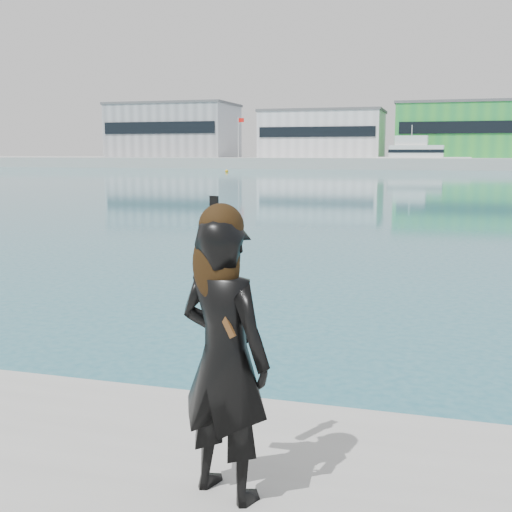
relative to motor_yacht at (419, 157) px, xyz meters
The scene contains 8 objects.
far_quay 17.33m from the motor_yacht, 82.75° to the left, with size 320.00×40.00×2.00m, color #9E9E99.
warehouse_grey_left 55.23m from the motor_yacht, 164.02° to the left, with size 26.52×16.36×11.50m.
warehouse_white 25.35m from the motor_yacht, 142.65° to the left, with size 24.48×15.35×9.50m.
warehouse_green 18.93m from the motor_yacht, 56.06° to the left, with size 30.60×16.36×10.50m.
flagpole_left 36.90m from the motor_yacht, 167.15° to the left, with size 1.28×0.16×8.00m.
motor_yacht is the anchor object (origin of this frame).
buoy_far 36.24m from the motor_yacht, 139.92° to the right, with size 0.50×0.50×0.50m, color #FEAB0D.
woman 113.49m from the motor_yacht, 88.55° to the right, with size 0.75×0.62×1.87m.
Camera 1 is at (1.93, -4.19, 2.94)m, focal length 45.00 mm.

